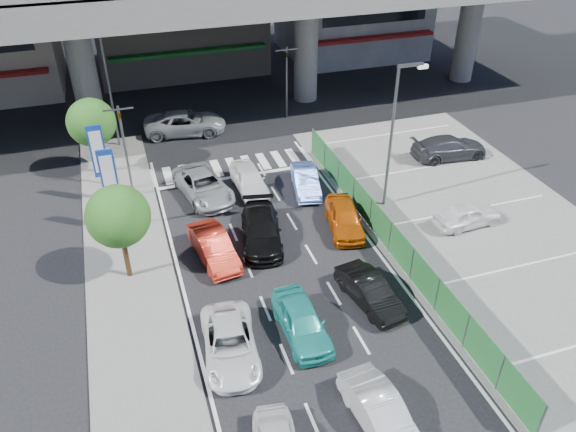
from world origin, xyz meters
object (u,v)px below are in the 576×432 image
object	(u,v)px
street_lamp_right	(395,126)
parked_sedan_white	(468,215)
street_lamp_left	(110,76)
tree_far	(91,123)
taxi_orange_left	(214,247)
taxi_orange_right	(345,218)
signboard_far	(99,154)
taxi_teal_mid	(302,321)
sedan_white_mid_left	(230,344)
sedan_black_mid	(261,230)
kei_truck_front_right	(306,181)
sedan_white_front_mid	(249,179)
hatch_white_back_mid	(381,413)
crossing_wagon_silver	(185,123)
traffic_light_left	(121,128)
wagon_silver_front_left	(203,186)
parked_sedan_dgrey	(449,147)
signboard_near	(109,180)
traffic_cone	(365,203)
hatch_black_mid_right	(370,291)
traffic_light_right	(287,65)
tree_near	(118,217)

from	to	relation	value
street_lamp_right	parked_sedan_white	distance (m)	6.00
street_lamp_left	tree_far	world-z (taller)	street_lamp_left
taxi_orange_left	taxi_orange_right	bearing A→B (deg)	-4.97
signboard_far	taxi_teal_mid	size ratio (longest dim) A/B	1.16
sedan_white_mid_left	sedan_black_mid	distance (m)	7.64
kei_truck_front_right	taxi_orange_right	bearing A→B (deg)	-70.75
sedan_white_front_mid	parked_sedan_white	bearing A→B (deg)	-36.39
hatch_white_back_mid	crossing_wagon_silver	xyz separation A→B (m)	(-2.52, 25.47, 0.11)
signboard_far	parked_sedan_white	bearing A→B (deg)	-24.68
sedan_white_front_mid	crossing_wagon_silver	bearing A→B (deg)	103.94
traffic_light_left	wagon_silver_front_left	bearing A→B (deg)	-27.56
traffic_light_left	wagon_silver_front_left	xyz separation A→B (m)	(3.85, -2.01, -3.25)
street_lamp_right	wagon_silver_front_left	size ratio (longest dim) A/B	1.61
taxi_orange_left	parked_sedan_dgrey	distance (m)	17.26
tree_far	parked_sedan_white	world-z (taller)	tree_far
tree_far	hatch_white_back_mid	bearing A→B (deg)	-68.65
sedan_white_mid_left	wagon_silver_front_left	world-z (taller)	wagon_silver_front_left
signboard_near	traffic_cone	size ratio (longest dim) A/B	7.08
tree_far	hatch_black_mid_right	distance (m)	19.01
signboard_near	taxi_teal_mid	world-z (taller)	signboard_near
street_lamp_left	sedan_white_front_mid	world-z (taller)	street_lamp_left
street_lamp_right	traffic_cone	bearing A→B (deg)	-178.11
signboard_near	kei_truck_front_right	size ratio (longest dim) A/B	1.22
sedan_black_mid	parked_sedan_dgrey	world-z (taller)	parked_sedan_dgrey
tree_far	hatch_white_back_mid	world-z (taller)	tree_far
signboard_near	taxi_orange_right	xyz separation A→B (m)	(11.19, -3.45, -2.37)
wagon_silver_front_left	sedan_white_front_mid	distance (m)	2.65
taxi_teal_mid	kei_truck_front_right	world-z (taller)	taxi_teal_mid
tree_far	sedan_white_front_mid	xyz separation A→B (m)	(8.09, -4.56, -2.70)
tree_far	sedan_white_mid_left	bearing A→B (deg)	-75.89
street_lamp_right	sedan_black_mid	distance (m)	8.69
taxi_teal_mid	parked_sedan_dgrey	xyz separation A→B (m)	(13.95, 11.65, 0.07)
wagon_silver_front_left	sedan_white_front_mid	bearing A→B (deg)	-12.25
hatch_black_mid_right	crossing_wagon_silver	world-z (taller)	crossing_wagon_silver
hatch_white_back_mid	sedan_white_front_mid	size ratio (longest dim) A/B	0.98
traffic_cone	wagon_silver_front_left	bearing A→B (deg)	153.63
hatch_white_back_mid	street_lamp_right	bearing A→B (deg)	56.93
traffic_light_right	street_lamp_right	xyz separation A→B (m)	(1.67, -13.00, 0.83)
taxi_teal_mid	parked_sedan_white	distance (m)	11.78
street_lamp_right	sedan_white_front_mid	xyz separation A→B (m)	(-6.88, 3.94, -4.08)
signboard_near	hatch_white_back_mid	bearing A→B (deg)	-62.44
kei_truck_front_right	parked_sedan_dgrey	size ratio (longest dim) A/B	0.79
hatch_black_mid_right	traffic_cone	bearing A→B (deg)	57.34
kei_truck_front_right	traffic_cone	bearing A→B (deg)	-38.98
wagon_silver_front_left	crossing_wagon_silver	size ratio (longest dim) A/B	0.90
traffic_cone	sedan_white_mid_left	bearing A→B (deg)	-139.44
street_lamp_left	taxi_orange_right	xyz separation A→B (m)	(10.31, -13.46, -4.08)
street_lamp_right	tree_near	size ratio (longest dim) A/B	1.67
traffic_cone	street_lamp_left	bearing A→B (deg)	135.17
tree_far	sedan_white_mid_left	distance (m)	17.35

